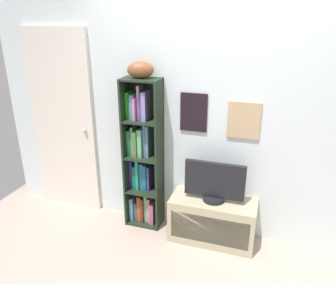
{
  "coord_description": "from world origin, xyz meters",
  "views": [
    {
      "loc": [
        0.53,
        -1.95,
        2.2
      ],
      "look_at": [
        -0.38,
        0.85,
        1.06
      ],
      "focal_mm": 35.27,
      "sensor_mm": 36.0,
      "label": 1
    }
  ],
  "objects": [
    {
      "name": "back_wall",
      "position": [
        0.0,
        1.13,
        1.22
      ],
      "size": [
        4.8,
        0.08,
        2.45
      ],
      "color": "silver",
      "rests_on": "ground"
    },
    {
      "name": "tv_stand",
      "position": [
        0.08,
        0.91,
        0.23
      ],
      "size": [
        0.86,
        0.38,
        0.47
      ],
      "color": "tan",
      "rests_on": "ground"
    },
    {
      "name": "football",
      "position": [
        -0.69,
        0.98,
        1.71
      ],
      "size": [
        0.29,
        0.23,
        0.16
      ],
      "primitive_type": "ellipsoid",
      "rotation": [
        0.0,
        0.0,
        0.29
      ],
      "color": "brown",
      "rests_on": "bookshelf"
    },
    {
      "name": "television",
      "position": [
        0.08,
        0.91,
        0.66
      ],
      "size": [
        0.59,
        0.22,
        0.41
      ],
      "color": "black",
      "rests_on": "tv_stand"
    },
    {
      "name": "door",
      "position": [
        -1.7,
        1.08,
        1.04
      ],
      "size": [
        0.78,
        0.09,
        2.09
      ],
      "color": "silver",
      "rests_on": "ground"
    },
    {
      "name": "bookshelf",
      "position": [
        -0.71,
        1.01,
        0.77
      ],
      "size": [
        0.38,
        0.25,
        1.63
      ],
      "color": "black",
      "rests_on": "ground"
    }
  ]
}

